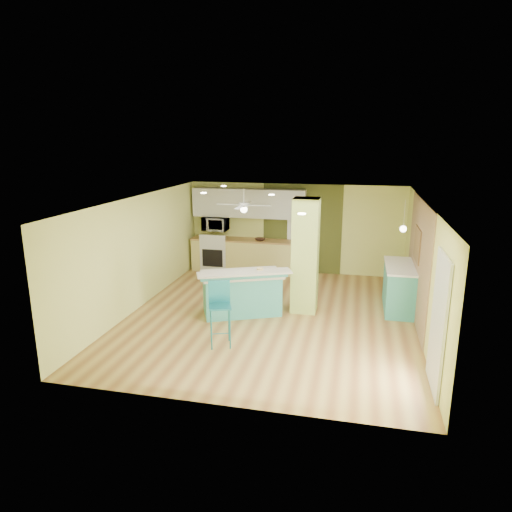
# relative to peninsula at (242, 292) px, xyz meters

# --- Properties ---
(floor) EXTENTS (6.00, 7.00, 0.01)m
(floor) POSITION_rel_peninsula_xyz_m (0.65, -0.02, -0.49)
(floor) COLOR brown
(floor) RESTS_ON ground
(ceiling) EXTENTS (6.00, 7.00, 0.01)m
(ceiling) POSITION_rel_peninsula_xyz_m (0.65, -0.02, 2.02)
(ceiling) COLOR white
(ceiling) RESTS_ON wall_back
(wall_back) EXTENTS (6.00, 0.01, 2.50)m
(wall_back) POSITION_rel_peninsula_xyz_m (0.65, 3.49, 0.77)
(wall_back) COLOR #DCE178
(wall_back) RESTS_ON floor
(wall_front) EXTENTS (6.00, 0.01, 2.50)m
(wall_front) POSITION_rel_peninsula_xyz_m (0.65, -3.52, 0.77)
(wall_front) COLOR #DCE178
(wall_front) RESTS_ON floor
(wall_left) EXTENTS (0.01, 7.00, 2.50)m
(wall_left) POSITION_rel_peninsula_xyz_m (-2.36, -0.02, 0.77)
(wall_left) COLOR #DCE178
(wall_left) RESTS_ON floor
(wall_right) EXTENTS (0.01, 7.00, 2.50)m
(wall_right) POSITION_rel_peninsula_xyz_m (3.65, -0.02, 0.77)
(wall_right) COLOR #DCE178
(wall_right) RESTS_ON floor
(wood_panel) EXTENTS (0.02, 3.40, 2.50)m
(wood_panel) POSITION_rel_peninsula_xyz_m (3.63, 0.58, 0.77)
(wood_panel) COLOR #84664B
(wood_panel) RESTS_ON floor
(olive_accent) EXTENTS (2.20, 0.02, 2.50)m
(olive_accent) POSITION_rel_peninsula_xyz_m (0.85, 3.47, 0.77)
(olive_accent) COLOR #4A5020
(olive_accent) RESTS_ON floor
(interior_door) EXTENTS (0.82, 0.05, 2.00)m
(interior_door) POSITION_rel_peninsula_xyz_m (0.85, 3.44, 0.52)
(interior_door) COLOR white
(interior_door) RESTS_ON floor
(french_door) EXTENTS (0.04, 1.08, 2.10)m
(french_door) POSITION_rel_peninsula_xyz_m (3.62, -2.32, 0.57)
(french_door) COLOR silver
(french_door) RESTS_ON floor
(column) EXTENTS (0.55, 0.55, 2.50)m
(column) POSITION_rel_peninsula_xyz_m (1.30, 0.48, 0.77)
(column) COLOR #A4BD57
(column) RESTS_ON floor
(kitchen_run) EXTENTS (3.25, 0.63, 0.94)m
(kitchen_run) POSITION_rel_peninsula_xyz_m (-0.65, 3.18, -0.01)
(kitchen_run) COLOR #D9C971
(kitchen_run) RESTS_ON floor
(stove) EXTENTS (0.76, 0.66, 1.08)m
(stove) POSITION_rel_peninsula_xyz_m (-1.60, 3.17, -0.02)
(stove) COLOR silver
(stove) RESTS_ON floor
(upper_cabinets) EXTENTS (3.20, 0.34, 0.80)m
(upper_cabinets) POSITION_rel_peninsula_xyz_m (-0.65, 3.30, 1.47)
(upper_cabinets) COLOR silver
(upper_cabinets) RESTS_ON wall_back
(microwave) EXTENTS (0.70, 0.48, 0.39)m
(microwave) POSITION_rel_peninsula_xyz_m (-1.60, 3.18, 0.87)
(microwave) COLOR silver
(microwave) RESTS_ON wall_back
(ceiling_fan) EXTENTS (1.41, 1.41, 0.61)m
(ceiling_fan) POSITION_rel_peninsula_xyz_m (-0.45, 1.98, 1.60)
(ceiling_fan) COLOR white
(ceiling_fan) RESTS_ON ceiling
(pendant_lamp) EXTENTS (0.14, 0.14, 0.69)m
(pendant_lamp) POSITION_rel_peninsula_xyz_m (3.30, 0.73, 1.40)
(pendant_lamp) COLOR silver
(pendant_lamp) RESTS_ON ceiling
(wall_decor) EXTENTS (0.03, 0.90, 0.70)m
(wall_decor) POSITION_rel_peninsula_xyz_m (3.61, 0.78, 1.07)
(wall_decor) COLOR brown
(wall_decor) RESTS_ON wood_panel
(peninsula) EXTENTS (2.09, 1.69, 1.04)m
(peninsula) POSITION_rel_peninsula_xyz_m (0.00, 0.00, 0.00)
(peninsula) COLOR teal
(peninsula) RESTS_ON floor
(bar_stool) EXTENTS (0.51, 0.51, 1.20)m
(bar_stool) POSITION_rel_peninsula_xyz_m (-0.01, -1.57, 0.32)
(bar_stool) COLOR #1B6D7C
(bar_stool) RESTS_ON floor
(side_counter) EXTENTS (0.67, 1.58, 1.02)m
(side_counter) POSITION_rel_peninsula_xyz_m (3.35, 1.03, 0.03)
(side_counter) COLOR teal
(side_counter) RESTS_ON floor
(fruit_bowl) EXTENTS (0.34, 0.34, 0.07)m
(fruit_bowl) POSITION_rel_peninsula_xyz_m (-0.27, 3.09, 0.49)
(fruit_bowl) COLOR #361E16
(fruit_bowl) RESTS_ON kitchen_run
(canister) EXTENTS (0.14, 0.14, 0.17)m
(canister) POSITION_rel_peninsula_xyz_m (0.42, -0.08, 0.51)
(canister) COLOR gold
(canister) RESTS_ON peninsula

